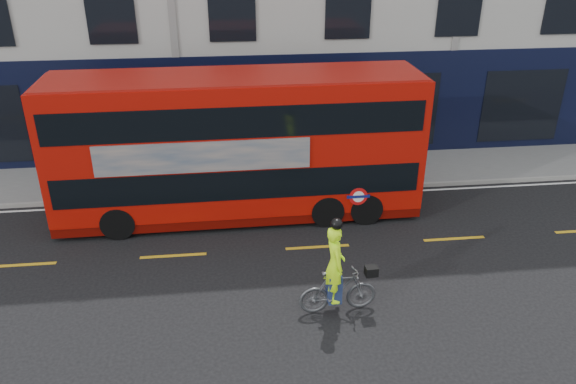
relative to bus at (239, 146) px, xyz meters
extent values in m
plane|color=black|center=(-1.97, -3.80, -2.25)|extent=(120.00, 120.00, 0.00)
cube|color=gray|center=(-1.97, 2.70, -2.19)|extent=(60.00, 3.00, 0.12)
cube|color=gray|center=(-1.97, 1.20, -2.18)|extent=(60.00, 0.12, 0.13)
cube|color=black|center=(-1.97, 4.18, -0.25)|extent=(50.00, 0.08, 4.00)
cube|color=silver|center=(-1.97, 0.90, -2.24)|extent=(58.00, 0.10, 0.01)
cube|color=#AB0E06|center=(-0.04, 0.00, 0.14)|extent=(10.82, 2.55, 3.88)
cube|color=#550703|center=(-0.04, 0.00, -1.95)|extent=(10.82, 2.50, 0.29)
cube|color=black|center=(-0.04, 0.00, -0.72)|extent=(10.39, 2.58, 0.88)
cube|color=black|center=(-0.04, 0.00, 1.14)|extent=(10.39, 2.58, 0.88)
cube|color=maroon|center=(-0.04, 0.00, 2.09)|extent=(10.60, 2.45, 0.08)
cube|color=black|center=(5.38, 0.05, -0.72)|extent=(0.06, 2.21, 0.88)
cube|color=black|center=(5.38, 0.05, 1.14)|extent=(0.06, 2.21, 0.88)
cube|color=black|center=(-5.46, -0.04, -0.72)|extent=(0.06, 2.21, 0.88)
cube|color=tan|center=(-1.01, -1.26, 0.21)|extent=(5.89, 0.09, 0.88)
cylinder|color=red|center=(3.41, -1.23, -1.26)|extent=(0.55, 0.02, 0.55)
cylinder|color=white|center=(3.41, -1.23, -1.26)|extent=(0.35, 0.02, 0.35)
cube|color=#0C1459|center=(3.41, -1.24, -1.26)|extent=(0.69, 0.03, 0.09)
cylinder|color=black|center=(3.69, 0.03, -1.75)|extent=(1.00, 2.51, 0.98)
cylinder|color=black|center=(2.51, 0.02, -1.75)|extent=(1.00, 2.51, 0.98)
cylinder|color=black|center=(-3.58, -0.03, -1.75)|extent=(1.00, 2.51, 0.98)
imported|color=#4E5053|center=(2.05, -5.14, -1.69)|extent=(1.86, 0.62, 1.10)
imported|color=#B9FC12|center=(1.94, -5.15, -0.94)|extent=(0.49, 0.71, 1.89)
cube|color=black|center=(2.82, -5.10, -1.23)|extent=(0.30, 0.24, 0.23)
cube|color=navy|center=(1.94, -5.15, -1.57)|extent=(0.33, 0.41, 0.72)
sphere|color=black|center=(1.94, -5.15, 0.09)|extent=(0.27, 0.27, 0.27)
camera|label=1|loc=(-0.32, -15.61, 6.08)|focal=35.00mm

